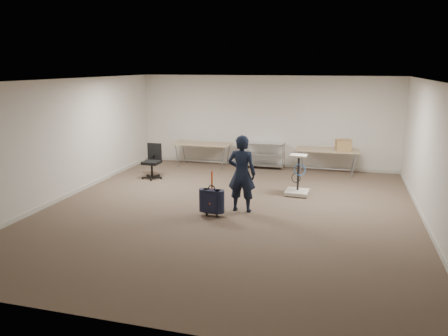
% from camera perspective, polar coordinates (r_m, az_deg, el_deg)
% --- Properties ---
extents(ground, '(9.00, 9.00, 0.00)m').
position_cam_1_polar(ground, '(9.61, 0.67, -5.55)').
color(ground, '#4E3F2F').
rests_on(ground, ground).
extents(room_shell, '(8.00, 9.00, 9.00)m').
position_cam_1_polar(room_shell, '(10.87, 2.53, -3.02)').
color(room_shell, beige).
rests_on(room_shell, ground).
extents(folding_table_left, '(1.80, 0.75, 0.73)m').
position_cam_1_polar(folding_table_left, '(13.64, -2.81, 3.04)').
color(folding_table_left, '#927A59').
rests_on(folding_table_left, ground).
extents(folding_table_right, '(1.80, 0.75, 0.73)m').
position_cam_1_polar(folding_table_right, '(12.98, 13.36, 2.17)').
color(folding_table_right, '#927A59').
rests_on(folding_table_right, ground).
extents(wire_shelf, '(1.22, 0.47, 0.80)m').
position_cam_1_polar(wire_shelf, '(13.46, 5.25, 1.84)').
color(wire_shelf, silver).
rests_on(wire_shelf, ground).
extents(person, '(0.61, 0.40, 1.68)m').
position_cam_1_polar(person, '(9.34, 2.33, -0.74)').
color(person, black).
rests_on(person, ground).
extents(suitcase, '(0.36, 0.22, 0.97)m').
position_cam_1_polar(suitcase, '(9.15, -1.61, -4.34)').
color(suitcase, black).
rests_on(suitcase, ground).
extents(office_chair, '(0.59, 0.59, 0.97)m').
position_cam_1_polar(office_chair, '(12.39, -9.32, 0.01)').
color(office_chair, black).
rests_on(office_chair, ground).
extents(equipment_cart, '(0.57, 0.57, 1.00)m').
position_cam_1_polar(equipment_cart, '(10.80, 9.57, -2.13)').
color(equipment_cart, beige).
rests_on(equipment_cart, ground).
extents(cardboard_box, '(0.48, 0.40, 0.31)m').
position_cam_1_polar(cardboard_box, '(12.89, 15.32, 2.91)').
color(cardboard_box, olive).
rests_on(cardboard_box, folding_table_right).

